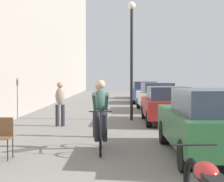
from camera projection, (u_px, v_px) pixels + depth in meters
name	position (u px, v px, depth m)	size (l,w,h in m)	color
cafe_chair_mid_toward_street	(4.00, 135.00, 7.73)	(0.40, 0.40, 0.89)	black
cyclist_on_bicycle	(101.00, 117.00, 8.61)	(0.52, 1.76, 1.74)	black
pedestrian_near	(98.00, 106.00, 10.51)	(0.37, 0.28, 1.64)	#26262D
pedestrian_mid	(60.00, 101.00, 12.93)	(0.37, 0.29, 1.62)	#26262D
street_lamp	(132.00, 45.00, 14.68)	(0.32, 0.32, 4.90)	black
parked_car_nearest	(210.00, 122.00, 7.88)	(1.82, 4.28, 1.52)	#23512D
parked_car_second	(166.00, 104.00, 13.83)	(1.75, 4.05, 1.43)	maroon
parked_car_third	(156.00, 96.00, 19.03)	(1.88, 4.28, 1.51)	beige
parked_car_fourth	(144.00, 92.00, 25.11)	(1.81, 4.26, 1.51)	#384C84
parked_car_fifth	(141.00, 90.00, 30.85)	(1.76, 4.10, 1.45)	#595960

